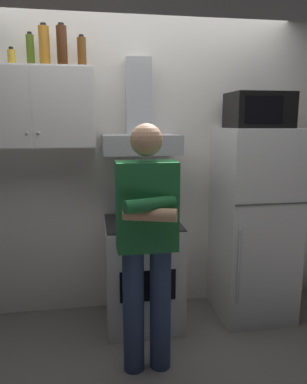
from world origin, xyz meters
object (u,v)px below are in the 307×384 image
at_px(bottle_spice_jar, 12,58).
at_px(stove_oven, 143,272).
at_px(cooking_pot, 161,218).
at_px(bottle_rum_dark, 62,46).
at_px(bottle_liquor_amber, 44,46).
at_px(upper_cabinet, 35,108).
at_px(person_standing, 147,241).
at_px(bottle_olive_oil, 30,51).
at_px(range_hood, 140,129).
at_px(refrigerator, 254,224).
at_px(bottle_beer_brown, 82,53).
at_px(microwave, 259,110).

bearing_deg(bottle_spice_jar, stove_oven, -7.35).
xyz_separation_m(cooking_pot, bottle_rum_dark, (-0.71, 0.21, 1.28)).
bearing_deg(bottle_spice_jar, bottle_liquor_amber, -3.82).
relative_size(upper_cabinet, stove_oven, 1.03).
bearing_deg(upper_cabinet, person_standing, -44.26).
bearing_deg(bottle_liquor_amber, bottle_olive_oil, 156.40).
xyz_separation_m(cooking_pot, bottle_liquor_amber, (-0.83, 0.22, 1.27)).
distance_m(bottle_liquor_amber, bottle_olive_oil, 0.12).
bearing_deg(bottle_liquor_amber, range_hood, 1.72).
height_order(upper_cabinet, bottle_spice_jar, bottle_spice_jar).
bearing_deg(bottle_liquor_amber, bottle_spice_jar, 176.18).
xyz_separation_m(refrigerator, bottle_beer_brown, (-1.39, 0.14, 1.36)).
bearing_deg(upper_cabinet, bottle_rum_dark, -7.53).
bearing_deg(bottle_beer_brown, person_standing, -62.78).
bearing_deg(person_standing, refrigerator, 31.23).
bearing_deg(stove_oven, bottle_liquor_amber, 171.47).
distance_m(refrigerator, person_standing, 1.17).
xyz_separation_m(range_hood, bottle_beer_brown, (-0.44, 0.02, 0.57)).
xyz_separation_m(refrigerator, microwave, (-0.00, 0.02, 0.94)).
bearing_deg(refrigerator, cooking_pot, -171.68).
height_order(bottle_olive_oil, bottle_spice_jar, bottle_olive_oil).
xyz_separation_m(upper_cabinet, microwave, (1.75, -0.11, -0.01)).
bearing_deg(person_standing, bottle_rum_dark, 126.89).
bearing_deg(bottle_beer_brown, cooking_pot, -24.95).
distance_m(refrigerator, bottle_beer_brown, 1.95).
bearing_deg(bottle_spice_jar, range_hood, 0.32).
height_order(stove_oven, microwave, microwave).
xyz_separation_m(range_hood, bottle_spice_jar, (-0.94, -0.01, 0.51)).
distance_m(bottle_olive_oil, bottle_spice_jar, 0.15).
xyz_separation_m(bottle_beer_brown, bottle_rum_dark, (-0.14, -0.05, 0.03)).
xyz_separation_m(bottle_rum_dark, bottle_spice_jar, (-0.36, 0.03, -0.09)).
relative_size(stove_oven, bottle_beer_brown, 3.63).
bearing_deg(range_hood, bottle_rum_dark, -176.94).
bearing_deg(microwave, bottle_spice_jar, 176.90).
bearing_deg(refrigerator, bottle_liquor_amber, 176.37).
bearing_deg(upper_cabinet, stove_oven, -8.90).
bearing_deg(range_hood, bottle_olive_oil, 178.19).
bearing_deg(person_standing, cooking_pot, 69.70).
distance_m(bottle_liquor_amber, bottle_spice_jar, 0.25).
bearing_deg(range_hood, bottle_spice_jar, -179.68).
height_order(refrigerator, bottle_spice_jar, bottle_spice_jar).
bearing_deg(bottle_olive_oil, bottle_liquor_amber, -23.60).
bearing_deg(bottle_beer_brown, bottle_liquor_amber, -171.78).
bearing_deg(bottle_rum_dark, bottle_beer_brown, 18.93).
xyz_separation_m(microwave, bottle_liquor_amber, (-1.65, 0.09, 0.45)).
distance_m(person_standing, bottle_beer_brown, 1.52).
bearing_deg(microwave, bottle_olive_oil, 175.68).
height_order(upper_cabinet, range_hood, range_hood).
xyz_separation_m(range_hood, cooking_pot, (0.13, -0.25, -0.68)).
relative_size(bottle_liquor_amber, bottle_rum_dark, 0.99).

